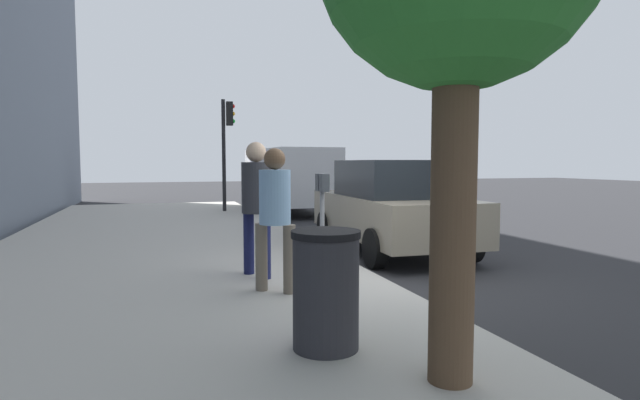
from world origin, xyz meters
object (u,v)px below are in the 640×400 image
object	(u,v)px
pedestrian_at_meter	(256,196)
parked_sedan_near	(391,206)
pedestrian_bystander	(275,208)
trash_bin	(326,289)
parked_van_far	(289,176)
traffic_signal	(227,136)
parking_meter	(322,200)

from	to	relation	value
pedestrian_at_meter	parked_sedan_near	distance (m)	3.59
pedestrian_bystander	trash_bin	world-z (taller)	pedestrian_bystander
parked_van_far	traffic_signal	bearing A→B (deg)	96.40
parked_van_far	trash_bin	xyz separation A→B (m)	(-12.83, 2.94, -0.60)
parked_sedan_near	trash_bin	xyz separation A→B (m)	(-4.86, 2.93, -0.24)
pedestrian_at_meter	traffic_signal	size ratio (longest dim) A/B	0.52
pedestrian_at_meter	trash_bin	xyz separation A→B (m)	(-2.89, -0.05, -0.60)
parked_sedan_near	trash_bin	distance (m)	5.68
pedestrian_at_meter	trash_bin	bearing A→B (deg)	-112.47
parking_meter	parked_sedan_near	size ratio (longest dim) A/B	0.32
parked_van_far	parked_sedan_near	bearing A→B (deg)	179.99
pedestrian_at_meter	parked_van_far	bearing A→B (deg)	49.84
parking_meter	parked_sedan_near	distance (m)	2.60
parking_meter	parked_van_far	bearing A→B (deg)	-11.37
traffic_signal	pedestrian_at_meter	bearing A→B (deg)	175.00
trash_bin	parked_van_far	bearing A→B (deg)	-12.89
pedestrian_bystander	parking_meter	bearing A→B (deg)	0.02
pedestrian_at_meter	trash_bin	distance (m)	2.95
parked_sedan_near	traffic_signal	world-z (taller)	traffic_signal
parked_van_far	trash_bin	distance (m)	13.18
traffic_signal	trash_bin	distance (m)	12.76
pedestrian_bystander	parked_van_far	world-z (taller)	parked_van_far
parked_van_far	parking_meter	bearing A→B (deg)	168.63
traffic_signal	parked_van_far	bearing A→B (deg)	-83.60
pedestrian_at_meter	pedestrian_bystander	xyz separation A→B (m)	(-0.91, -0.06, -0.08)
pedestrian_bystander	traffic_signal	size ratio (longest dim) A/B	0.49
parked_sedan_near	traffic_signal	xyz separation A→B (m)	(7.74, 2.13, 1.68)
parking_meter	parked_sedan_near	bearing A→B (deg)	-48.78
traffic_signal	parked_sedan_near	bearing A→B (deg)	-164.57
trash_bin	traffic_signal	bearing A→B (deg)	-3.64
parking_meter	trash_bin	distance (m)	3.34
pedestrian_bystander	pedestrian_at_meter	bearing A→B (deg)	43.58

